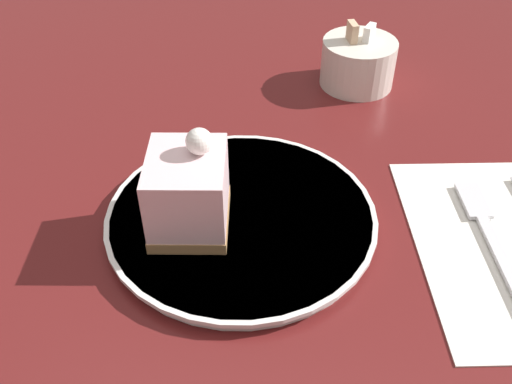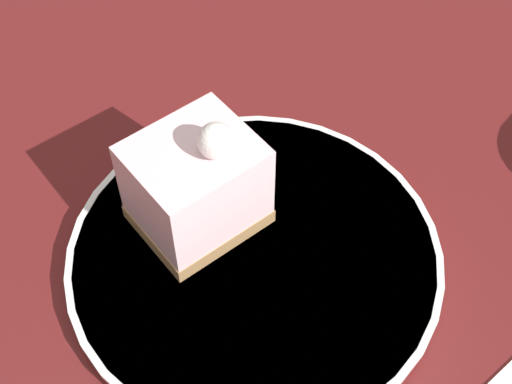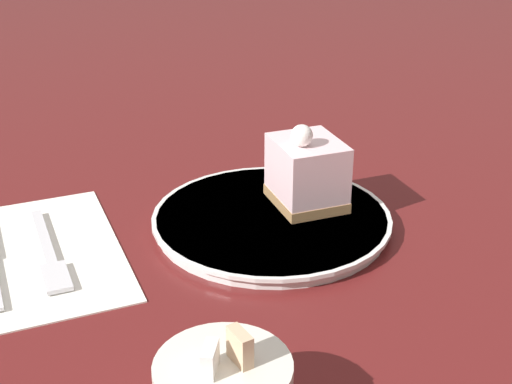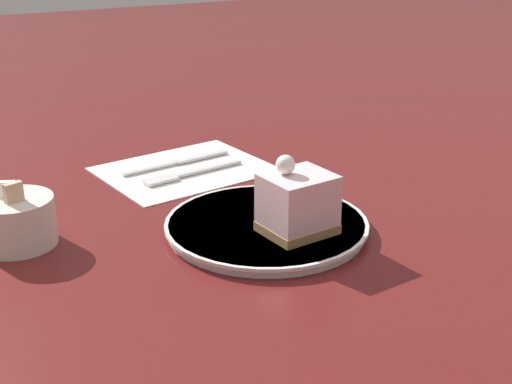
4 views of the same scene
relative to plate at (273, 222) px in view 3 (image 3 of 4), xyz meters
name	(u,v)px [view 3 (image 3 of 4)]	position (x,y,z in m)	size (l,w,h in m)	color
ground_plane	(236,231)	(0.04, 0.00, -0.01)	(4.00, 4.00, 0.00)	#5B1919
plate	(273,222)	(0.00, 0.00, 0.00)	(0.24, 0.24, 0.01)	silver
cake_slice	(307,172)	(-0.04, -0.02, 0.04)	(0.07, 0.08, 0.09)	#9E7547
napkin	(19,257)	(0.24, -0.01, -0.01)	(0.21, 0.25, 0.00)	white
fork	(49,255)	(0.21, 0.01, 0.00)	(0.04, 0.16, 0.00)	silver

